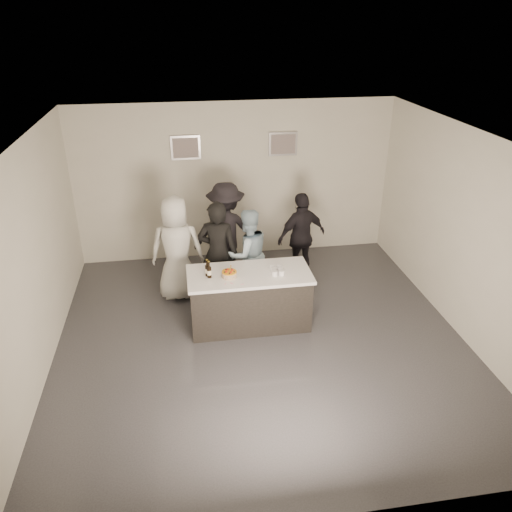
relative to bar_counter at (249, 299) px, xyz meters
name	(u,v)px	position (x,y,z in m)	size (l,w,h in m)	color
floor	(261,339)	(0.11, -0.45, -0.45)	(6.00, 6.00, 0.00)	#3D3D42
ceiling	(262,140)	(0.11, -0.45, 2.55)	(6.00, 6.00, 0.00)	white
wall_back	(235,182)	(0.11, 2.55, 1.05)	(6.00, 0.04, 3.00)	beige
wall_front	(321,402)	(0.11, -3.45, 1.05)	(6.00, 0.04, 3.00)	beige
wall_left	(32,265)	(-2.89, -0.45, 1.05)	(0.04, 6.00, 3.00)	beige
wall_right	(465,235)	(3.11, -0.45, 1.05)	(0.04, 6.00, 3.00)	beige
picture_left	(186,148)	(-0.79, 2.52, 1.75)	(0.54, 0.04, 0.44)	#B2B2B7
picture_right	(283,144)	(1.01, 2.52, 1.75)	(0.54, 0.04, 0.44)	#B2B2B7
bar_counter	(249,299)	(0.00, 0.00, 0.00)	(1.86, 0.86, 0.90)	white
cake	(229,275)	(-0.31, -0.07, 0.49)	(0.22, 0.22, 0.08)	orange
beer_bottle_a	(207,268)	(-0.62, 0.01, 0.58)	(0.07, 0.07, 0.26)	black
beer_bottle_b	(209,270)	(-0.60, -0.04, 0.58)	(0.07, 0.07, 0.26)	black
tumbler_cluster	(277,270)	(0.42, -0.04, 0.49)	(0.19, 0.30, 0.08)	gold
candles	(234,284)	(-0.27, -0.30, 0.45)	(0.24, 0.08, 0.01)	pink
person_main_black	(218,253)	(-0.40, 0.77, 0.44)	(0.65, 0.43, 1.78)	black
person_main_blue	(248,254)	(0.10, 0.85, 0.34)	(0.77, 0.60, 1.58)	#9CBACC
person_guest_left	(177,249)	(-1.06, 1.02, 0.45)	(0.88, 0.57, 1.80)	silver
person_guest_right	(302,236)	(1.14, 1.37, 0.36)	(0.95, 0.40, 1.63)	black
person_guest_back	(226,231)	(-0.18, 1.62, 0.45)	(1.16, 0.67, 1.80)	black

